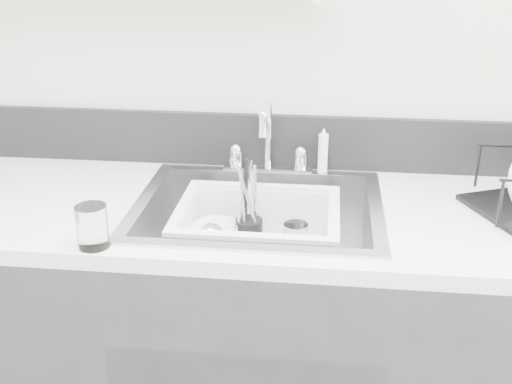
# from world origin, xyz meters

# --- Properties ---
(counter_run) EXTENTS (3.20, 0.62, 0.92)m
(counter_run) POSITION_xyz_m (0.00, 1.19, 0.46)
(counter_run) COLOR #2C2C30
(counter_run) RESTS_ON ground
(backsplash) EXTENTS (3.20, 0.02, 0.16)m
(backsplash) POSITION_xyz_m (0.00, 1.49, 1.00)
(backsplash) COLOR black
(backsplash) RESTS_ON counter_run
(sink) EXTENTS (0.64, 0.52, 0.20)m
(sink) POSITION_xyz_m (0.00, 1.19, 0.83)
(sink) COLOR silver
(sink) RESTS_ON counter_run
(faucet) EXTENTS (0.26, 0.18, 0.23)m
(faucet) POSITION_xyz_m (0.00, 1.44, 0.98)
(faucet) COLOR silver
(faucet) RESTS_ON counter_run
(side_sprayer) EXTENTS (0.03, 0.03, 0.14)m
(side_sprayer) POSITION_xyz_m (0.16, 1.44, 0.99)
(side_sprayer) COLOR white
(side_sprayer) RESTS_ON counter_run
(wash_tub) EXTENTS (0.46, 0.39, 0.16)m
(wash_tub) POSITION_xyz_m (-0.00, 1.19, 0.83)
(wash_tub) COLOR white
(wash_tub) RESTS_ON sink
(plate_stack) EXTENTS (0.23, 0.22, 0.09)m
(plate_stack) POSITION_xyz_m (-0.09, 1.18, 0.79)
(plate_stack) COLOR white
(plate_stack) RESTS_ON wash_tub
(utensil_cup) EXTENTS (0.07, 0.07, 0.25)m
(utensil_cup) POSITION_xyz_m (-0.03, 1.23, 0.82)
(utensil_cup) COLOR black
(utensil_cup) RESTS_ON wash_tub
(ladle) EXTENTS (0.30, 0.22, 0.08)m
(ladle) POSITION_xyz_m (-0.06, 1.15, 0.81)
(ladle) COLOR silver
(ladle) RESTS_ON wash_tub
(tumbler_in_tub) EXTENTS (0.09, 0.09, 0.09)m
(tumbler_in_tub) POSITION_xyz_m (0.10, 1.21, 0.81)
(tumbler_in_tub) COLOR white
(tumbler_in_tub) RESTS_ON wash_tub
(tumbler_counter) EXTENTS (0.09, 0.09, 0.10)m
(tumbler_counter) POSITION_xyz_m (-0.34, 0.92, 0.97)
(tumbler_counter) COLOR white
(tumbler_counter) RESTS_ON counter_run
(bowl_small) EXTENTS (0.13, 0.13, 0.03)m
(bowl_small) POSITION_xyz_m (0.08, 1.14, 0.78)
(bowl_small) COLOR white
(bowl_small) RESTS_ON wash_tub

